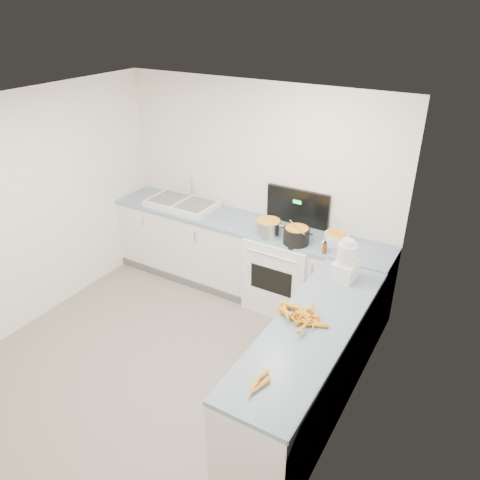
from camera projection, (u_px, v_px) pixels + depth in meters
The scene contains 19 objects.
floor at pixel (157, 371), 4.61m from camera, with size 3.50×4.00×0.00m, color gray, non-canonical shape.
ceiling at pixel (129, 116), 3.45m from camera, with size 3.50×4.00×0.00m, color white, non-canonical shape.
wall_back at pixel (257, 189), 5.56m from camera, with size 3.50×2.50×0.00m, color white, non-canonical shape.
wall_left at pixel (15, 219), 4.82m from camera, with size 4.00×2.50×0.00m, color white, non-canonical shape.
wall_right at pixel (339, 327), 3.24m from camera, with size 4.00×2.50×0.00m, color white, non-canonical shape.
counter_back at pixel (244, 257), 5.69m from camera, with size 3.50×0.62×0.94m.
counter_right at pixel (309, 370), 3.97m from camera, with size 0.62×2.20×0.94m.
stove at pixel (284, 269), 5.43m from camera, with size 0.76×0.65×1.36m.
sink at pixel (182, 203), 5.86m from camera, with size 0.86×0.52×0.31m.
steel_pot at pixel (269, 229), 5.12m from camera, with size 0.28×0.28×0.20m, color silver.
black_pot at pixel (296, 236), 4.97m from camera, with size 0.28×0.28×0.20m, color black.
wooden_spoon at pixel (297, 227), 4.92m from camera, with size 0.02×0.02×0.36m, color #AD7A47.
mixing_bowl at pixel (336, 239), 4.97m from camera, with size 0.25×0.25×0.12m, color white.
extract_bottle at pixel (325, 248), 4.78m from camera, with size 0.05×0.05×0.12m, color #593319.
spice_jar at pixel (324, 247), 4.82m from camera, with size 0.06×0.06×0.10m, color #E5B266.
food_processor at pixel (346, 262), 4.30m from camera, with size 0.21×0.25×0.40m.
carrot_pile at pixel (301, 315), 3.82m from camera, with size 0.51×0.46×0.09m.
peeled_carrots at pixel (258, 384), 3.16m from camera, with size 0.11×0.30×0.04m.
peelings at pixel (169, 197), 5.94m from camera, with size 0.24×0.26×0.01m.
Camera 1 is at (2.48, -2.58, 3.29)m, focal length 35.00 mm.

